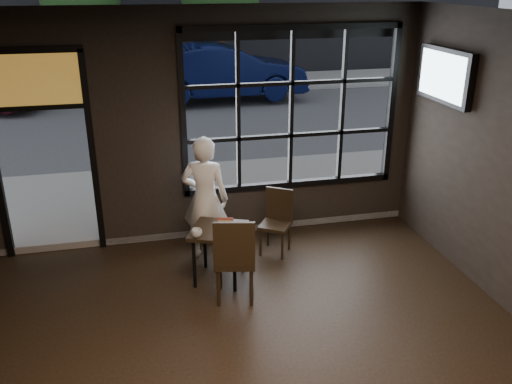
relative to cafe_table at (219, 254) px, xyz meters
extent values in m
cube|color=black|center=(0.05, -2.26, 2.87)|extent=(6.00, 7.00, 0.02)
cube|color=black|center=(1.25, 1.24, 1.46)|extent=(3.06, 0.12, 2.28)
cube|color=orange|center=(-2.05, 1.24, 2.01)|extent=(1.20, 0.06, 0.70)
cube|color=#545456|center=(0.05, 21.74, -0.36)|extent=(60.00, 41.00, 0.04)
cube|color=black|center=(0.00, 0.00, 0.00)|extent=(0.83, 0.83, 0.69)
cube|color=black|center=(0.11, -0.45, 0.19)|extent=(0.55, 0.55, 1.06)
cube|color=black|center=(0.85, 0.51, 0.10)|extent=(0.53, 0.53, 0.88)
imported|color=white|center=(-0.07, 0.61, 0.50)|extent=(0.71, 0.59, 1.68)
imported|color=silver|center=(-0.28, -0.15, 0.39)|extent=(0.17, 0.17, 0.10)
cube|color=black|center=(2.98, 0.31, 2.01)|extent=(0.13, 1.16, 0.68)
imported|color=#070E32|center=(1.76, 10.04, 0.56)|extent=(4.92, 1.90, 1.60)
cylinder|color=#332114|center=(-2.21, 12.82, 0.79)|extent=(0.21, 0.21, 2.27)
cylinder|color=#332114|center=(2.10, 12.25, 0.86)|extent=(0.22, 0.22, 2.40)
camera|label=1|loc=(-0.88, -5.84, 3.18)|focal=38.00mm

